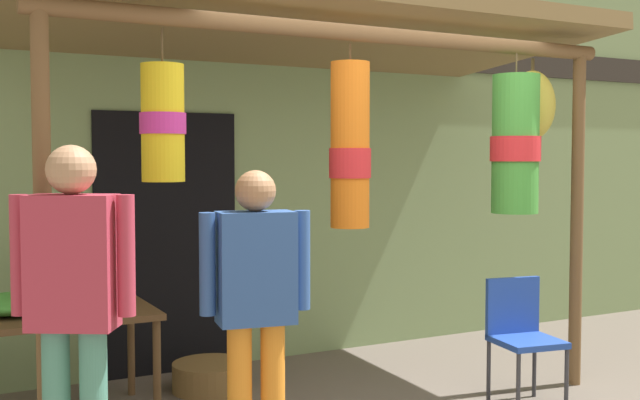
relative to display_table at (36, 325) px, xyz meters
The scene contains 8 objects.
shop_facade 2.59m from the display_table, 24.26° to the left, with size 11.07×0.29×4.14m.
market_stall_canopy 2.53m from the display_table, ahead, with size 4.17×2.27×2.67m.
display_table is the anchor object (origin of this frame).
flower_heap_on_table 0.16m from the display_table, 133.27° to the left, with size 0.71×0.50×0.13m.
folding_chair 3.13m from the display_table, 20.44° to the right, with size 0.46×0.46×0.84m.
wicker_basket_by_table 1.31m from the display_table, ahead, with size 0.54×0.54×0.20m, color brown.
customer_foreground 1.31m from the display_table, 89.68° to the right, with size 0.52×0.39×1.71m.
shopper_by_bananas 1.61m from the display_table, 54.05° to the right, with size 0.59×0.28×1.59m.
Camera 1 is at (-2.62, -3.65, 1.65)m, focal length 43.40 mm.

